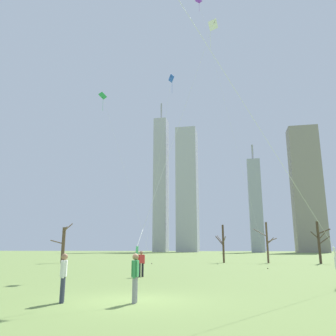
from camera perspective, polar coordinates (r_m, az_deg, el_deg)
ground_plane at (r=12.86m, az=-5.55°, el=-21.22°), size 400.00×400.00×0.00m
kite_flyer_foreground_left_white at (r=13.89m, az=-1.77°, el=-5.82°), size 2.90×11.65×18.63m
kite_flyer_midfield_center_teal at (r=15.60m, az=19.94°, el=-3.42°), size 10.17×12.62×14.83m
bystander_far_off_by_trees at (r=12.80m, az=-17.06°, el=-16.69°), size 0.31×0.48×1.62m
bystander_watching_nearby at (r=22.89m, az=-4.50°, el=-15.43°), size 0.39×0.38×1.62m
distant_kite_drifting_left_blue at (r=34.33m, az=0.05°, el=11.43°), size 3.31×1.38×18.70m
distant_kite_low_near_trees_green at (r=40.13m, az=-10.12°, el=9.32°), size 4.98×6.37×19.28m
distant_kite_drifting_right_purple at (r=36.62m, az=6.80°, el=20.45°), size 5.77×2.74×26.76m
bare_tree_leftmost at (r=44.93m, az=9.16°, el=-12.24°), size 1.44×3.20×4.72m
bare_tree_right_of_center at (r=45.85m, az=-17.08°, el=-11.98°), size 2.25×2.17×4.96m
bare_tree_center at (r=45.49m, az=16.24°, el=-11.73°), size 2.88×2.26×5.01m
bare_tree_rightmost at (r=45.78m, az=23.93°, el=-11.04°), size 2.38×1.67×4.97m
skyline_mid_tower_right at (r=154.65m, az=22.15°, el=-3.10°), size 11.95×8.68×52.74m
skyline_short_annex at (r=170.97m, az=-1.18°, el=-2.54°), size 6.45×7.68×76.33m
skyline_squat_block at (r=151.62m, az=14.39°, el=-5.96°), size 5.44×6.11×46.67m
skyline_wide_slab at (r=162.83m, az=3.24°, el=-3.46°), size 9.64×10.45×58.67m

